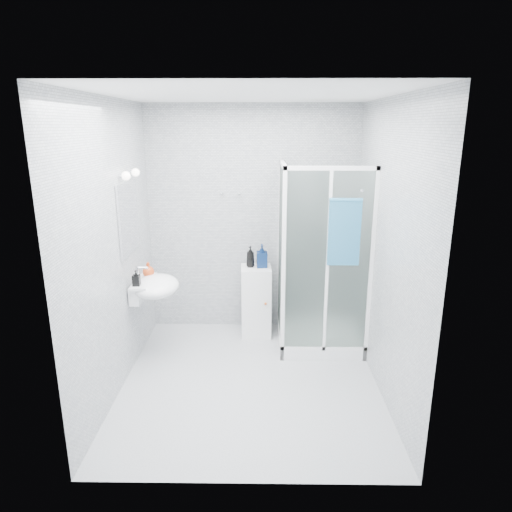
{
  "coord_description": "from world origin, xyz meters",
  "views": [
    {
      "loc": [
        0.11,
        -3.87,
        2.36
      ],
      "look_at": [
        0.05,
        0.35,
        1.15
      ],
      "focal_mm": 32.0,
      "sensor_mm": 36.0,
      "label": 1
    }
  ],
  "objects_px": {
    "storage_cabinet": "(256,301)",
    "soap_dispenser_orange": "(148,269)",
    "wall_basin": "(154,287)",
    "hand_towel": "(344,231)",
    "shampoo_bottle_b": "(262,256)",
    "soap_dispenser_black": "(136,278)",
    "shower_enclosure": "(313,307)",
    "shampoo_bottle_a": "(250,257)"
  },
  "relations": [
    {
      "from": "shower_enclosure",
      "to": "hand_towel",
      "type": "distance_m",
      "value": 1.06
    },
    {
      "from": "wall_basin",
      "to": "shampoo_bottle_a",
      "type": "xyz_separation_m",
      "value": [
        0.96,
        0.61,
        0.14
      ]
    },
    {
      "from": "hand_towel",
      "to": "wall_basin",
      "type": "bearing_deg",
      "value": 177.41
    },
    {
      "from": "shampoo_bottle_a",
      "to": "shampoo_bottle_b",
      "type": "distance_m",
      "value": 0.13
    },
    {
      "from": "soap_dispenser_black",
      "to": "soap_dispenser_orange",
      "type": "bearing_deg",
      "value": 79.47
    },
    {
      "from": "shampoo_bottle_a",
      "to": "soap_dispenser_orange",
      "type": "xyz_separation_m",
      "value": [
        -1.04,
        -0.49,
        0.0
      ]
    },
    {
      "from": "shower_enclosure",
      "to": "wall_basin",
      "type": "bearing_deg",
      "value": -169.19
    },
    {
      "from": "storage_cabinet",
      "to": "soap_dispenser_orange",
      "type": "relative_size",
      "value": 5.31
    },
    {
      "from": "shower_enclosure",
      "to": "soap_dispenser_black",
      "type": "bearing_deg",
      "value": -165.13
    },
    {
      "from": "shower_enclosure",
      "to": "shampoo_bottle_a",
      "type": "distance_m",
      "value": 0.9
    },
    {
      "from": "shampoo_bottle_b",
      "to": "hand_towel",
      "type": "bearing_deg",
      "value": -41.63
    },
    {
      "from": "shampoo_bottle_a",
      "to": "soap_dispenser_orange",
      "type": "height_order",
      "value": "shampoo_bottle_a"
    },
    {
      "from": "wall_basin",
      "to": "soap_dispenser_orange",
      "type": "bearing_deg",
      "value": 122.0
    },
    {
      "from": "hand_towel",
      "to": "shampoo_bottle_a",
      "type": "height_order",
      "value": "hand_towel"
    },
    {
      "from": "shower_enclosure",
      "to": "shampoo_bottle_b",
      "type": "distance_m",
      "value": 0.81
    },
    {
      "from": "wall_basin",
      "to": "hand_towel",
      "type": "bearing_deg",
      "value": -2.59
    },
    {
      "from": "shampoo_bottle_a",
      "to": "soap_dispenser_black",
      "type": "distance_m",
      "value": 1.33
    },
    {
      "from": "soap_dispenser_orange",
      "to": "hand_towel",
      "type": "bearing_deg",
      "value": -5.92
    },
    {
      "from": "hand_towel",
      "to": "storage_cabinet",
      "type": "bearing_deg",
      "value": 141.52
    },
    {
      "from": "wall_basin",
      "to": "hand_towel",
      "type": "height_order",
      "value": "hand_towel"
    },
    {
      "from": "shower_enclosure",
      "to": "storage_cabinet",
      "type": "distance_m",
      "value": 0.69
    },
    {
      "from": "wall_basin",
      "to": "shampoo_bottle_a",
      "type": "height_order",
      "value": "shampoo_bottle_a"
    },
    {
      "from": "hand_towel",
      "to": "soap_dispenser_orange",
      "type": "height_order",
      "value": "hand_towel"
    },
    {
      "from": "storage_cabinet",
      "to": "shampoo_bottle_b",
      "type": "xyz_separation_m",
      "value": [
        0.07,
        0.02,
        0.54
      ]
    },
    {
      "from": "shower_enclosure",
      "to": "hand_towel",
      "type": "bearing_deg",
      "value": -61.17
    },
    {
      "from": "wall_basin",
      "to": "soap_dispenser_black",
      "type": "distance_m",
      "value": 0.25
    },
    {
      "from": "shower_enclosure",
      "to": "wall_basin",
      "type": "relative_size",
      "value": 3.57
    },
    {
      "from": "wall_basin",
      "to": "hand_towel",
      "type": "xyz_separation_m",
      "value": [
        1.88,
        -0.09,
        0.6
      ]
    },
    {
      "from": "hand_towel",
      "to": "soap_dispenser_black",
      "type": "bearing_deg",
      "value": -177.96
    },
    {
      "from": "shampoo_bottle_b",
      "to": "shampoo_bottle_a",
      "type": "bearing_deg",
      "value": 179.78
    },
    {
      "from": "storage_cabinet",
      "to": "shampoo_bottle_b",
      "type": "relative_size",
      "value": 3.11
    },
    {
      "from": "shower_enclosure",
      "to": "soap_dispenser_orange",
      "type": "height_order",
      "value": "shower_enclosure"
    },
    {
      "from": "shampoo_bottle_b",
      "to": "soap_dispenser_black",
      "type": "height_order",
      "value": "shampoo_bottle_b"
    },
    {
      "from": "storage_cabinet",
      "to": "hand_towel",
      "type": "relative_size",
      "value": 1.26
    },
    {
      "from": "shampoo_bottle_a",
      "to": "hand_towel",
      "type": "bearing_deg",
      "value": -37.33
    },
    {
      "from": "shower_enclosure",
      "to": "wall_basin",
      "type": "xyz_separation_m",
      "value": [
        -1.66,
        -0.32,
        0.35
      ]
    },
    {
      "from": "shower_enclosure",
      "to": "shampoo_bottle_b",
      "type": "height_order",
      "value": "shower_enclosure"
    },
    {
      "from": "shampoo_bottle_b",
      "to": "soap_dispenser_black",
      "type": "distance_m",
      "value": 1.44
    },
    {
      "from": "hand_towel",
      "to": "soap_dispenser_black",
      "type": "distance_m",
      "value": 2.05
    },
    {
      "from": "wall_basin",
      "to": "shampoo_bottle_b",
      "type": "height_order",
      "value": "shampoo_bottle_b"
    },
    {
      "from": "soap_dispenser_orange",
      "to": "soap_dispenser_black",
      "type": "height_order",
      "value": "soap_dispenser_black"
    },
    {
      "from": "shampoo_bottle_b",
      "to": "soap_dispenser_orange",
      "type": "xyz_separation_m",
      "value": [
        -1.17,
        -0.49,
        -0.01
      ]
    }
  ]
}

